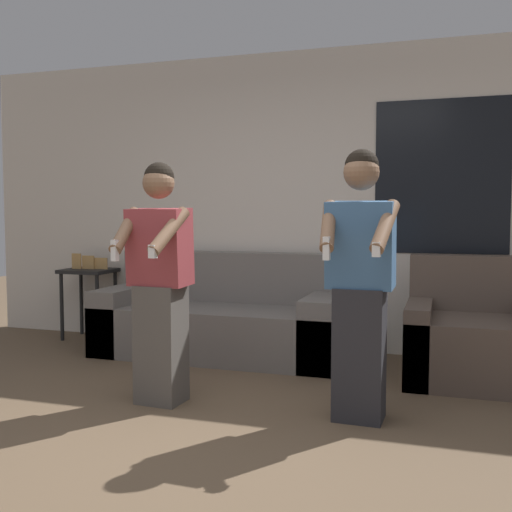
% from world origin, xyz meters
% --- Properties ---
extents(ground_plane, '(14.00, 14.00, 0.00)m').
position_xyz_m(ground_plane, '(0.00, 0.00, 0.00)').
color(ground_plane, brown).
extents(wall_back, '(6.51, 0.07, 2.70)m').
position_xyz_m(wall_back, '(0.02, 2.71, 1.35)').
color(wall_back, silver).
rests_on(wall_back, ground_plane).
extents(couch, '(2.14, 0.90, 0.88)m').
position_xyz_m(couch, '(-0.57, 2.23, 0.30)').
color(couch, slate).
rests_on(couch, ground_plane).
extents(armchair, '(0.98, 0.89, 0.91)m').
position_xyz_m(armchair, '(1.51, 2.03, 0.31)').
color(armchair, brown).
rests_on(armchair, ground_plane).
extents(side_table, '(0.48, 0.41, 0.85)m').
position_xyz_m(side_table, '(-2.07, 2.44, 0.58)').
color(side_table, black).
rests_on(side_table, ground_plane).
extents(person_left, '(0.45, 0.48, 1.57)m').
position_xyz_m(person_left, '(-0.48, 0.84, 0.80)').
color(person_left, '#56514C').
rests_on(person_left, ground_plane).
extents(person_right, '(0.46, 0.47, 1.62)m').
position_xyz_m(person_right, '(0.81, 0.91, 0.83)').
color(person_right, '#28282D').
rests_on(person_right, ground_plane).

